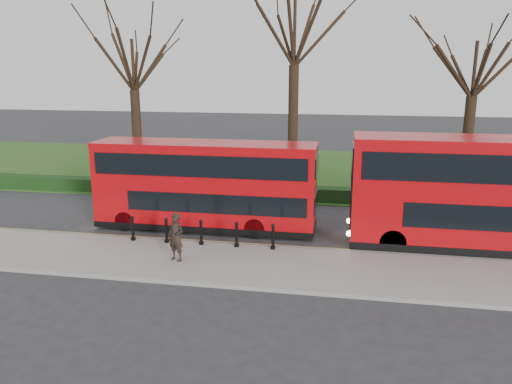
% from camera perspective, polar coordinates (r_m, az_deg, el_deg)
% --- Properties ---
extents(ground, '(120.00, 120.00, 0.00)m').
position_cam_1_polar(ground, '(21.86, -3.97, -5.24)').
color(ground, '#28282B').
rests_on(ground, ground).
extents(pavement, '(60.00, 4.00, 0.15)m').
position_cam_1_polar(pavement, '(19.12, -6.18, -7.94)').
color(pavement, gray).
rests_on(pavement, ground).
extents(kerb, '(60.00, 0.25, 0.16)m').
position_cam_1_polar(kerb, '(20.92, -4.64, -5.94)').
color(kerb, slate).
rests_on(kerb, ground).
extents(grass_verge, '(60.00, 18.00, 0.06)m').
position_cam_1_polar(grass_verge, '(36.08, 1.81, 2.57)').
color(grass_verge, '#2A4B19').
rests_on(grass_verge, ground).
extents(hedge, '(60.00, 0.90, 0.80)m').
position_cam_1_polar(hedge, '(28.11, -0.63, 0.03)').
color(hedge, black).
rests_on(hedge, ground).
extents(yellow_line_outer, '(60.00, 0.10, 0.01)m').
position_cam_1_polar(yellow_line_outer, '(21.22, -4.43, -5.84)').
color(yellow_line_outer, yellow).
rests_on(yellow_line_outer, ground).
extents(yellow_line_inner, '(60.00, 0.10, 0.01)m').
position_cam_1_polar(yellow_line_inner, '(21.40, -4.30, -5.66)').
color(yellow_line_inner, yellow).
rests_on(yellow_line_inner, ground).
extents(tree_left, '(6.79, 6.79, 10.61)m').
position_cam_1_polar(tree_left, '(32.74, -13.91, 14.53)').
color(tree_left, black).
rests_on(tree_left, ground).
extents(tree_mid, '(8.56, 8.56, 13.37)m').
position_cam_1_polar(tree_mid, '(30.26, 4.46, 18.79)').
color(tree_mid, black).
rests_on(tree_mid, ground).
extents(tree_right, '(6.57, 6.57, 10.27)m').
position_cam_1_polar(tree_right, '(30.77, 23.77, 13.37)').
color(tree_right, black).
rests_on(tree_right, ground).
extents(bollard_row, '(6.09, 0.15, 1.00)m').
position_cam_1_polar(bollard_row, '(20.54, -6.29, -4.66)').
color(bollard_row, black).
rests_on(bollard_row, pavement).
extents(bus_lead, '(10.00, 2.30, 3.97)m').
position_cam_1_polar(bus_lead, '(22.67, -5.81, 0.70)').
color(bus_lead, '#AA070C').
rests_on(bus_lead, ground).
extents(bus_rear, '(11.46, 2.63, 4.56)m').
position_cam_1_polar(bus_rear, '(21.86, 25.98, -0.38)').
color(bus_rear, '#AA070C').
rests_on(bus_rear, ground).
extents(pedestrian, '(0.79, 0.66, 1.84)m').
position_cam_1_polar(pedestrian, '(18.88, -9.13, -5.11)').
color(pedestrian, black).
rests_on(pedestrian, pavement).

